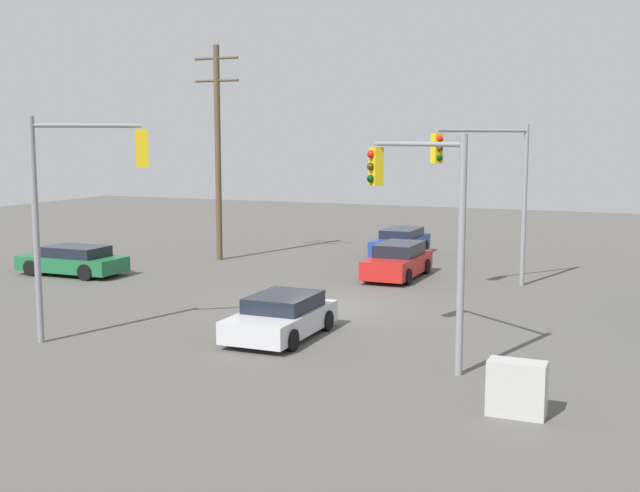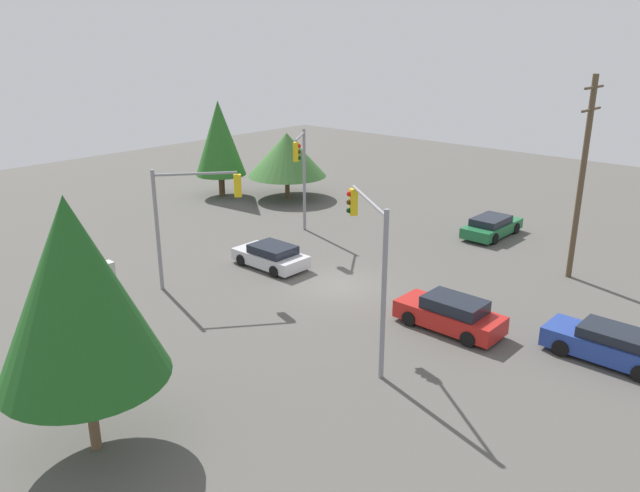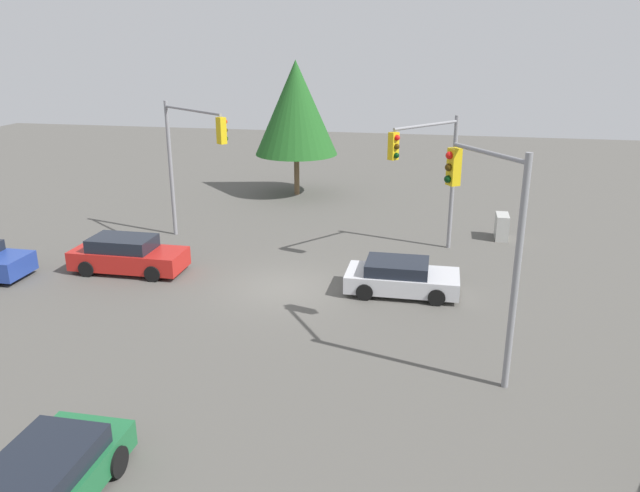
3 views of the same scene
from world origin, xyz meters
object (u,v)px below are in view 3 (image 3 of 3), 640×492
Objects in this scene: traffic_signal_main at (190,148)px; electrical_cabinet at (502,227)px; traffic_signal_aux at (430,163)px; sedan_green at (38,488)px; traffic_signal_cross at (489,222)px; sedan_silver at (401,277)px; sedan_red at (128,255)px.

electrical_cabinet is (3.27, -13.59, -3.71)m from traffic_signal_main.
traffic_signal_aux is 5.67m from electrical_cabinet.
traffic_signal_main is 14.46m from electrical_cabinet.
sedan_green is 17.32m from traffic_signal_main.
sedan_green is 3.79× the size of electrical_cabinet.
electrical_cabinet is at bearing 170.52° from traffic_signal_aux.
traffic_signal_cross is 5.29× the size of electrical_cabinet.
sedan_silver is 8.38m from electrical_cabinet.
traffic_signal_aux is (4.17, -11.48, 3.31)m from sedan_red.
traffic_signal_main is 15.01m from traffic_signal_cross.
traffic_signal_main is at bearing -78.30° from sedan_green.
traffic_signal_main is (16.57, 3.43, 3.68)m from sedan_green.
traffic_signal_cross reaches higher than electrical_cabinet.
traffic_signal_aux is at bearing 38.05° from traffic_signal_main.
sedan_green is at bearing 16.67° from traffic_signal_aux.
sedan_silver is at bearing 89.33° from sedan_red.
electrical_cabinet is (19.85, -10.16, -0.02)m from sedan_green.
traffic_signal_cross reaches higher than traffic_signal_main.
traffic_signal_aux is at bearing 131.88° from electrical_cabinet.
sedan_red is 16.50m from electrical_cabinet.
electrical_cabinet is at bearing 150.79° from sedan_silver.
electrical_cabinet is (7.19, -14.85, -0.10)m from sedan_red.
sedan_green is at bearing 152.90° from electrical_cabinet.
traffic_signal_main is at bearing -49.96° from traffic_signal_aux.
sedan_silver is 3.41× the size of electrical_cabinet.
sedan_silver is 6.66m from traffic_signal_cross.
sedan_red is 5.47m from traffic_signal_main.
traffic_signal_cross is at bearing 26.70° from sedan_silver.
electrical_cabinet is (3.02, -3.37, -3.41)m from traffic_signal_aux.
sedan_silver is 0.64× the size of traffic_signal_cross.
traffic_signal_aux is (16.82, -6.79, 3.38)m from sedan_green.
sedan_silver is at bearing 29.15° from traffic_signal_aux.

